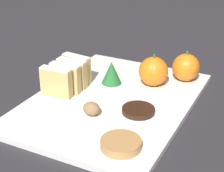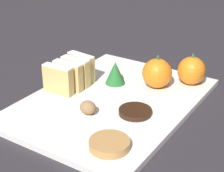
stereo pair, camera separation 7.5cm
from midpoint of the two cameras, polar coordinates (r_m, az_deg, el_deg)
ground_plane at (r=0.79m, az=2.72°, el=-2.81°), size 6.00×6.00×0.00m
serving_platter at (r=0.79m, az=2.73°, el=-2.43°), size 0.31×0.43×0.01m
stollen_slice_front at (r=0.80m, az=-5.58°, el=0.90°), size 0.07×0.02×0.06m
stollen_slice_second at (r=0.81m, az=-4.14°, el=1.50°), size 0.07×0.02×0.06m
stollen_slice_third at (r=0.83m, az=-3.04°, el=2.15°), size 0.07×0.02×0.06m
stollen_slice_fourth at (r=0.86m, az=-2.24°, el=2.83°), size 0.07×0.03×0.06m
orange_near at (r=0.83m, az=9.45°, el=1.89°), size 0.07×0.07×0.07m
orange_far at (r=0.87m, az=14.47°, el=2.24°), size 0.06×0.06×0.07m
walnut at (r=0.72m, az=-0.72°, el=-3.39°), size 0.03×0.03×0.03m
chocolate_cookie at (r=0.73m, az=6.50°, el=-3.98°), size 0.06×0.06×0.01m
gingerbread_cookie at (r=0.63m, az=3.07°, el=-8.94°), size 0.07×0.07×0.01m
evergreen_sprig at (r=0.84m, az=3.04°, el=1.98°), size 0.05×0.05×0.05m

